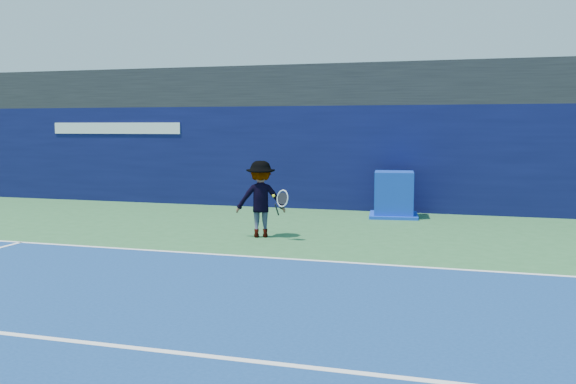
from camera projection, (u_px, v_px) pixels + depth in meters
The scene contains 8 objects.
ground at pixel (172, 298), 9.08m from camera, with size 80.00×80.00×0.00m, color #2C6334.
baseline at pixel (246, 256), 11.94m from camera, with size 24.00×0.10×0.01m, color white.
service_line at pixel (90, 343), 7.18m from camera, with size 24.00×0.10×0.01m, color white.
stadium_band at pixel (342, 87), 19.67m from camera, with size 36.00×3.00×1.20m, color black.
back_wall_assembly at pixel (334, 157), 18.93m from camera, with size 36.00×1.03×3.00m.
equipment_cart at pixel (394, 196), 17.12m from camera, with size 1.42×1.42×1.22m.
tennis_player at pixel (261, 199), 14.00m from camera, with size 1.36×0.94×1.67m.
tennis_ball at pixel (274, 196), 13.51m from camera, with size 0.06×0.06×0.06m.
Camera 1 is at (4.13, -8.03, 2.44)m, focal length 40.00 mm.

